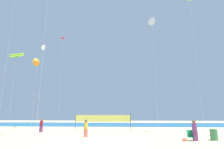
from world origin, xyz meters
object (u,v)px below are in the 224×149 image
object	(u,v)px
beachgoer_plum_shirt	(195,129)
kite_white_inflatable	(43,48)
kite_red_diamond	(63,40)
kite_white_delta	(153,22)
folding_beach_chair	(191,135)
beachgoer_maroon_shirt	(41,125)
beach_handbag	(185,140)
kite_lime_tube	(17,55)
volleyball_net	(102,119)
trash_barrel	(214,135)
kite_orange_delta	(37,62)
beachgoer_mustard_shirt	(86,128)

from	to	relation	value
beachgoer_plum_shirt	kite_white_inflatable	distance (m)	29.21
beachgoer_plum_shirt	kite_red_diamond	world-z (taller)	kite_red_diamond
kite_white_delta	folding_beach_chair	bearing A→B (deg)	-60.16
kite_red_diamond	beachgoer_plum_shirt	bearing A→B (deg)	-40.77
beachgoer_maroon_shirt	beach_handbag	distance (m)	17.48
beachgoer_plum_shirt	kite_lime_tube	size ratio (longest dim) A/B	0.16
beach_handbag	kite_white_delta	world-z (taller)	kite_white_delta
beachgoer_maroon_shirt	kite_white_delta	world-z (taller)	kite_white_delta
folding_beach_chair	kite_white_delta	distance (m)	13.54
volleyball_net	kite_lime_tube	world-z (taller)	kite_lime_tube
beachgoer_plum_shirt	kite_red_diamond	distance (m)	28.60
trash_barrel	kite_orange_delta	bearing A→B (deg)	160.77
kite_lime_tube	kite_white_delta	xyz separation A→B (m)	(19.42, -3.64, 2.53)
beach_handbag	kite_white_delta	size ratio (longest dim) A/B	0.02
trash_barrel	kite_lime_tube	xyz separation A→B (m)	(-23.67, 6.93, 10.30)
folding_beach_chair	kite_lime_tube	size ratio (longest dim) A/B	0.08
kite_white_delta	kite_red_diamond	size ratio (longest dim) A/B	0.81
beachgoer_mustard_shirt	kite_white_delta	world-z (taller)	kite_white_delta
beach_handbag	beachgoer_plum_shirt	bearing A→B (deg)	22.16
kite_white_delta	beach_handbag	bearing A→B (deg)	-71.15
folding_beach_chair	trash_barrel	bearing A→B (deg)	-8.12
beachgoer_maroon_shirt	kite_white_inflatable	size ratio (longest dim) A/B	0.11
beachgoer_plum_shirt	kite_white_delta	world-z (taller)	kite_white_delta
beachgoer_plum_shirt	kite_orange_delta	xyz separation A→B (m)	(-18.74, 7.65, 8.79)
folding_beach_chair	beach_handbag	xyz separation A→B (m)	(-0.69, -0.50, -0.34)
kite_white_inflatable	volleyball_net	bearing A→B (deg)	-25.96
folding_beach_chair	trash_barrel	distance (m)	2.17
beachgoer_mustard_shirt	kite_orange_delta	distance (m)	13.62
kite_lime_tube	kite_orange_delta	world-z (taller)	kite_lime_tube
beachgoer_plum_shirt	kite_orange_delta	bearing A→B (deg)	135.09
beachgoer_maroon_shirt	beach_handbag	bearing A→B (deg)	-176.29
folding_beach_chair	kite_orange_delta	world-z (taller)	kite_orange_delta
beachgoer_maroon_shirt	trash_barrel	size ratio (longest dim) A/B	1.82
beachgoer_plum_shirt	beach_handbag	bearing A→B (deg)	179.44
beachgoer_mustard_shirt	kite_orange_delta	world-z (taller)	kite_orange_delta
kite_lime_tube	kite_orange_delta	size ratio (longest dim) A/B	1.07
trash_barrel	beach_handbag	bearing A→B (deg)	-162.03
beachgoer_mustard_shirt	kite_white_delta	size ratio (longest dim) A/B	0.12
beachgoer_plum_shirt	folding_beach_chair	distance (m)	0.61
folding_beach_chair	kite_red_diamond	size ratio (longest dim) A/B	0.05
kite_orange_delta	kite_white_inflatable	distance (m)	8.78
folding_beach_chair	kite_red_diamond	bearing A→B (deg)	119.74
beach_handbag	beachgoer_mustard_shirt	bearing A→B (deg)	164.64
volleyball_net	kite_white_delta	bearing A→B (deg)	-35.10
folding_beach_chair	kite_white_delta	world-z (taller)	kite_white_delta
beachgoer_mustard_shirt	kite_lime_tube	xyz separation A→B (m)	(-11.88, 5.38, 9.86)
trash_barrel	volleyball_net	distance (m)	13.62
trash_barrel	kite_lime_tube	bearing A→B (deg)	163.69
beachgoer_plum_shirt	volleyball_net	distance (m)	12.53
beach_handbag	kite_white_inflatable	xyz separation A→B (m)	(-20.34, 14.85, 14.53)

